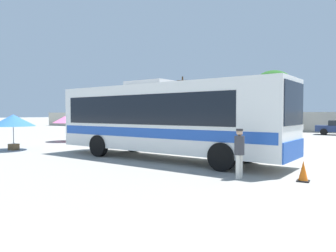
{
  "coord_description": "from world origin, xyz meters",
  "views": [
    {
      "loc": [
        5.75,
        -13.05,
        2.08
      ],
      "look_at": [
        -2.37,
        1.43,
        1.44
      ],
      "focal_mm": 33.89,
      "sensor_mm": 36.0,
      "label": 1
    }
  ],
  "objects_px": {
    "attendant_by_bus_door": "(239,150)",
    "utility_pole_near": "(183,101)",
    "roadside_tree_left": "(168,105)",
    "traffic_cone_on_apron": "(303,172)",
    "vendor_umbrella_secondary_pink": "(70,118)",
    "parked_car_second_red": "(223,125)",
    "coach_bus_white_blue": "(163,117)",
    "vendor_umbrella_near_gate_blue": "(13,121)",
    "roadside_tree_midright": "(273,88)",
    "parked_car_leftmost_maroon": "(180,124)",
    "roadside_tree_midleft": "(223,95)",
    "parked_car_third_white": "(281,126)"
  },
  "relations": [
    {
      "from": "parked_car_third_white",
      "to": "roadside_tree_midleft",
      "type": "distance_m",
      "value": 11.65
    },
    {
      "from": "coach_bus_white_blue",
      "to": "vendor_umbrella_near_gate_blue",
      "type": "xyz_separation_m",
      "value": [
        -9.2,
        -1.15,
        -0.25
      ]
    },
    {
      "from": "attendant_by_bus_door",
      "to": "parked_car_second_red",
      "type": "xyz_separation_m",
      "value": [
        -9.43,
        25.35,
        -0.11
      ]
    },
    {
      "from": "attendant_by_bus_door",
      "to": "vendor_umbrella_near_gate_blue",
      "type": "xyz_separation_m",
      "value": [
        -13.59,
        1.51,
        0.76
      ]
    },
    {
      "from": "roadside_tree_midleft",
      "to": "traffic_cone_on_apron",
      "type": "bearing_deg",
      "value": -66.5
    },
    {
      "from": "attendant_by_bus_door",
      "to": "roadside_tree_midleft",
      "type": "relative_size",
      "value": 0.24
    },
    {
      "from": "roadside_tree_left",
      "to": "roadside_tree_midright",
      "type": "height_order",
      "value": "roadside_tree_midright"
    },
    {
      "from": "attendant_by_bus_door",
      "to": "vendor_umbrella_near_gate_blue",
      "type": "bearing_deg",
      "value": 173.66
    },
    {
      "from": "vendor_umbrella_secondary_pink",
      "to": "parked_car_second_red",
      "type": "distance_m",
      "value": 18.98
    },
    {
      "from": "vendor_umbrella_secondary_pink",
      "to": "roadside_tree_left",
      "type": "xyz_separation_m",
      "value": [
        -5.95,
        25.48,
        1.68
      ]
    },
    {
      "from": "vendor_umbrella_secondary_pink",
      "to": "roadside_tree_left",
      "type": "height_order",
      "value": "roadside_tree_left"
    },
    {
      "from": "vendor_umbrella_near_gate_blue",
      "to": "parked_car_leftmost_maroon",
      "type": "height_order",
      "value": "vendor_umbrella_near_gate_blue"
    },
    {
      "from": "utility_pole_near",
      "to": "roadside_tree_midright",
      "type": "xyz_separation_m",
      "value": [
        12.83,
        1.25,
        1.56
      ]
    },
    {
      "from": "utility_pole_near",
      "to": "roadside_tree_midright",
      "type": "bearing_deg",
      "value": 5.54
    },
    {
      "from": "roadside_tree_midleft",
      "to": "attendant_by_bus_door",
      "type": "bearing_deg",
      "value": -69.64
    },
    {
      "from": "roadside_tree_left",
      "to": "roadside_tree_midright",
      "type": "relative_size",
      "value": 0.62
    },
    {
      "from": "vendor_umbrella_near_gate_blue",
      "to": "parked_car_second_red",
      "type": "relative_size",
      "value": 0.57
    },
    {
      "from": "parked_car_leftmost_maroon",
      "to": "vendor_umbrella_near_gate_blue",
      "type": "bearing_deg",
      "value": -86.22
    },
    {
      "from": "vendor_umbrella_near_gate_blue",
      "to": "roadside_tree_midright",
      "type": "height_order",
      "value": "roadside_tree_midright"
    },
    {
      "from": "attendant_by_bus_door",
      "to": "roadside_tree_left",
      "type": "xyz_separation_m",
      "value": [
        -21.05,
        32.73,
        2.5
      ]
    },
    {
      "from": "vendor_umbrella_secondary_pink",
      "to": "vendor_umbrella_near_gate_blue",
      "type": "bearing_deg",
      "value": -75.35
    },
    {
      "from": "attendant_by_bus_door",
      "to": "roadside_tree_midright",
      "type": "relative_size",
      "value": 0.2
    },
    {
      "from": "utility_pole_near",
      "to": "parked_car_leftmost_maroon",
      "type": "bearing_deg",
      "value": -65.29
    },
    {
      "from": "roadside_tree_left",
      "to": "traffic_cone_on_apron",
      "type": "distance_m",
      "value": 39.64
    },
    {
      "from": "coach_bus_white_blue",
      "to": "traffic_cone_on_apron",
      "type": "distance_m",
      "value": 6.79
    },
    {
      "from": "roadside_tree_midright",
      "to": "utility_pole_near",
      "type": "bearing_deg",
      "value": -174.46
    },
    {
      "from": "vendor_umbrella_secondary_pink",
      "to": "roadside_tree_midright",
      "type": "xyz_separation_m",
      "value": [
        9.6,
        26.46,
        3.82
      ]
    },
    {
      "from": "parked_car_third_white",
      "to": "roadside_tree_midright",
      "type": "bearing_deg",
      "value": 107.26
    },
    {
      "from": "roadside_tree_left",
      "to": "vendor_umbrella_near_gate_blue",
      "type": "bearing_deg",
      "value": -76.57
    },
    {
      "from": "parked_car_leftmost_maroon",
      "to": "attendant_by_bus_door",
      "type": "bearing_deg",
      "value": -59.37
    },
    {
      "from": "vendor_umbrella_secondary_pink",
      "to": "parked_car_leftmost_maroon",
      "type": "bearing_deg",
      "value": 90.3
    },
    {
      "from": "parked_car_leftmost_maroon",
      "to": "parked_car_second_red",
      "type": "height_order",
      "value": "parked_car_second_red"
    },
    {
      "from": "attendant_by_bus_door",
      "to": "vendor_umbrella_near_gate_blue",
      "type": "distance_m",
      "value": 13.7
    },
    {
      "from": "vendor_umbrella_secondary_pink",
      "to": "parked_car_third_white",
      "type": "distance_m",
      "value": 22.37
    },
    {
      "from": "utility_pole_near",
      "to": "roadside_tree_left",
      "type": "bearing_deg",
      "value": 174.45
    },
    {
      "from": "vendor_umbrella_secondary_pink",
      "to": "parked_car_second_red",
      "type": "height_order",
      "value": "vendor_umbrella_secondary_pink"
    },
    {
      "from": "attendant_by_bus_door",
      "to": "utility_pole_near",
      "type": "height_order",
      "value": "utility_pole_near"
    },
    {
      "from": "parked_car_leftmost_maroon",
      "to": "utility_pole_near",
      "type": "bearing_deg",
      "value": 114.71
    },
    {
      "from": "roadside_tree_left",
      "to": "traffic_cone_on_apron",
      "type": "height_order",
      "value": "roadside_tree_left"
    },
    {
      "from": "roadside_tree_midright",
      "to": "vendor_umbrella_secondary_pink",
      "type": "bearing_deg",
      "value": -109.94
    },
    {
      "from": "parked_car_leftmost_maroon",
      "to": "roadside_tree_midleft",
      "type": "xyz_separation_m",
      "value": [
        3.12,
        6.87,
        3.9
      ]
    },
    {
      "from": "attendant_by_bus_door",
      "to": "traffic_cone_on_apron",
      "type": "bearing_deg",
      "value": 15.68
    },
    {
      "from": "parked_car_second_red",
      "to": "utility_pole_near",
      "type": "relative_size",
      "value": 0.56
    },
    {
      "from": "coach_bus_white_blue",
      "to": "attendant_by_bus_door",
      "type": "distance_m",
      "value": 5.23
    },
    {
      "from": "vendor_umbrella_secondary_pink",
      "to": "attendant_by_bus_door",
      "type": "bearing_deg",
      "value": -25.66
    },
    {
      "from": "parked_car_leftmost_maroon",
      "to": "vendor_umbrella_secondary_pink",
      "type": "bearing_deg",
      "value": -89.7
    },
    {
      "from": "vendor_umbrella_secondary_pink",
      "to": "utility_pole_near",
      "type": "bearing_deg",
      "value": 97.31
    },
    {
      "from": "vendor_umbrella_secondary_pink",
      "to": "parked_car_third_white",
      "type": "height_order",
      "value": "vendor_umbrella_secondary_pink"
    },
    {
      "from": "utility_pole_near",
      "to": "attendant_by_bus_door",
      "type": "bearing_deg",
      "value": -60.56
    },
    {
      "from": "parked_car_second_red",
      "to": "coach_bus_white_blue",
      "type": "bearing_deg",
      "value": -77.47
    }
  ]
}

